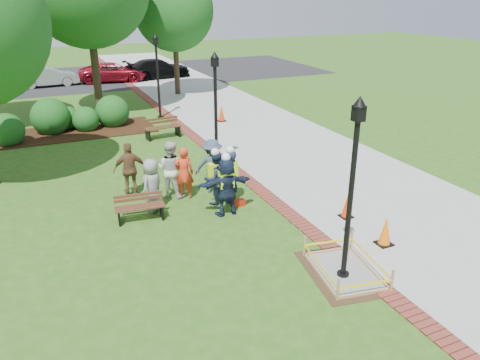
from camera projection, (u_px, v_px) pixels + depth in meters
name	position (u px, v px, depth m)	size (l,w,h in m)	color
ground	(241.00, 231.00, 13.01)	(100.00, 100.00, 0.00)	#285116
sidewalk	(250.00, 124.00, 23.34)	(6.00, 60.00, 0.02)	#9E9E99
brick_edging	(188.00, 131.00, 22.11)	(0.50, 60.00, 0.03)	maroon
mulch_bed	(78.00, 132.00, 21.99)	(7.00, 3.00, 0.05)	#381E0F
parking_lot	(96.00, 77.00, 35.79)	(36.00, 12.00, 0.01)	black
wet_concrete_pad	(345.00, 264.00, 11.01)	(2.06, 2.55, 0.55)	#47331E
bench_near	(140.00, 213.00, 13.52)	(1.45, 0.62, 0.76)	brown
bench_far	(163.00, 132.00, 21.05)	(1.68, 0.69, 0.88)	#4D351A
cone_front	(385.00, 232.00, 12.15)	(0.40, 0.40, 0.79)	black
cone_back	(347.00, 207.00, 13.65)	(0.36, 0.36, 0.71)	black
cone_far	(221.00, 114.00, 23.65)	(0.42, 0.42, 0.82)	black
toolbox	(239.00, 203.00, 14.48)	(0.38, 0.21, 0.19)	red
lamp_near	(352.00, 178.00, 10.01)	(0.28, 0.28, 4.26)	black
lamp_mid	(216.00, 102.00, 16.76)	(0.28, 0.28, 4.26)	black
lamp_far	(157.00, 70.00, 23.52)	(0.28, 0.28, 4.26)	black
tree_right	(174.00, 11.00, 28.16)	(4.82, 4.82, 7.46)	#3D2D1E
shrub_a	(9.00, 144.00, 20.27)	(1.48, 1.48, 1.48)	#144615
shrub_b	(53.00, 133.00, 21.92)	(1.77, 1.77, 1.77)	#144615
shrub_c	(87.00, 130.00, 22.27)	(1.24, 1.24, 1.24)	#144615
shrub_d	(114.00, 126.00, 23.08)	(1.62, 1.62, 1.62)	#144615
shrub_e	(70.00, 128.00, 22.63)	(1.15, 1.15, 1.15)	#144615
casual_person_a	(152.00, 185.00, 13.90)	(0.63, 0.59, 1.65)	gray
casual_person_b	(184.00, 173.00, 14.75)	(0.62, 0.49, 1.70)	red
casual_person_c	(171.00, 169.00, 14.88)	(0.69, 0.68, 1.84)	silver
casual_person_d	(130.00, 170.00, 14.95)	(0.61, 0.44, 1.78)	brown
casual_person_e	(212.00, 166.00, 15.21)	(0.68, 0.60, 1.79)	#34435B
hivis_worker_a	(226.00, 185.00, 13.64)	(0.57, 0.37, 1.92)	#191F41
hivis_worker_b	(230.00, 175.00, 14.45)	(0.64, 0.57, 1.84)	#181E40
hivis_worker_c	(216.00, 176.00, 14.37)	(0.59, 0.44, 1.81)	#17223C
parked_car_b	(49.00, 86.00, 32.45)	(4.37, 1.90, 1.43)	#B9BABF
parked_car_c	(114.00, 81.00, 34.17)	(4.47, 1.95, 1.46)	maroon
parked_car_d	(159.00, 78.00, 35.47)	(4.75, 2.06, 1.55)	black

